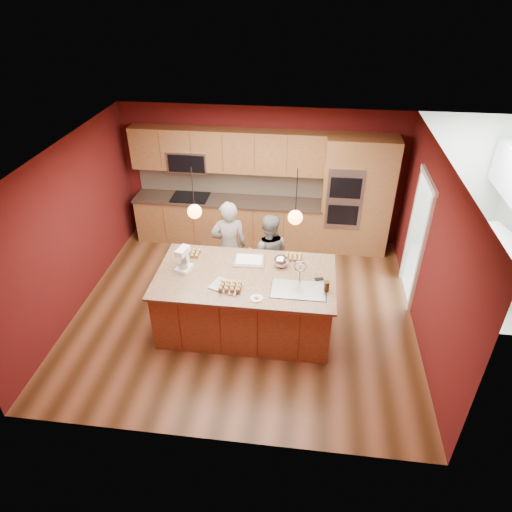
# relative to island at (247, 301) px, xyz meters

# --- Properties ---
(floor) EXTENTS (5.50, 5.50, 0.00)m
(floor) POSITION_rel_island_xyz_m (-0.10, 0.40, -0.50)
(floor) COLOR #442813
(floor) RESTS_ON ground
(ceiling) EXTENTS (5.50, 5.50, 0.00)m
(ceiling) POSITION_rel_island_xyz_m (-0.10, 0.40, 2.20)
(ceiling) COLOR silver
(ceiling) RESTS_ON ground
(wall_back) EXTENTS (5.50, 0.00, 5.50)m
(wall_back) POSITION_rel_island_xyz_m (-0.10, 2.90, 0.85)
(wall_back) COLOR #521212
(wall_back) RESTS_ON ground
(wall_front) EXTENTS (5.50, 0.00, 5.50)m
(wall_front) POSITION_rel_island_xyz_m (-0.10, -2.10, 0.85)
(wall_front) COLOR #521212
(wall_front) RESTS_ON ground
(wall_left) EXTENTS (0.00, 5.00, 5.00)m
(wall_left) POSITION_rel_island_xyz_m (-2.85, 0.40, 0.85)
(wall_left) COLOR #521212
(wall_left) RESTS_ON ground
(wall_right) EXTENTS (0.00, 5.00, 5.00)m
(wall_right) POSITION_rel_island_xyz_m (2.65, 0.40, 0.85)
(wall_right) COLOR #521212
(wall_right) RESTS_ON ground
(cabinet_run) EXTENTS (3.74, 0.64, 2.30)m
(cabinet_run) POSITION_rel_island_xyz_m (-0.78, 2.64, 0.48)
(cabinet_run) COLOR brown
(cabinet_run) RESTS_ON floor
(oven_column) EXTENTS (1.30, 0.62, 2.30)m
(oven_column) POSITION_rel_island_xyz_m (1.75, 2.59, 0.65)
(oven_column) COLOR brown
(oven_column) RESTS_ON floor
(doorway_trim) EXTENTS (0.08, 1.11, 2.20)m
(doorway_trim) POSITION_rel_island_xyz_m (2.63, 1.20, 0.55)
(doorway_trim) COLOR white
(doorway_trim) RESTS_ON wall_right
(pendant_left) EXTENTS (0.20, 0.20, 0.80)m
(pendant_left) POSITION_rel_island_xyz_m (-0.71, 0.00, 1.50)
(pendant_left) COLOR black
(pendant_left) RESTS_ON ceiling
(pendant_right) EXTENTS (0.20, 0.20, 0.80)m
(pendant_right) POSITION_rel_island_xyz_m (0.68, 0.00, 1.50)
(pendant_right) COLOR black
(pendant_right) RESTS_ON ceiling
(island) EXTENTS (2.67, 1.49, 1.36)m
(island) POSITION_rel_island_xyz_m (0.00, 0.00, 0.00)
(island) COLOR brown
(island) RESTS_ON floor
(person_left) EXTENTS (0.69, 0.54, 1.68)m
(person_left) POSITION_rel_island_xyz_m (-0.44, 1.00, 0.34)
(person_left) COLOR black
(person_left) RESTS_ON floor
(person_right) EXTENTS (0.72, 0.56, 1.47)m
(person_right) POSITION_rel_island_xyz_m (0.23, 1.00, 0.24)
(person_right) COLOR gray
(person_right) RESTS_ON floor
(stand_mixer) EXTENTS (0.26, 0.31, 0.37)m
(stand_mixer) POSITION_rel_island_xyz_m (-0.95, 0.04, 0.64)
(stand_mixer) COLOR white
(stand_mixer) RESTS_ON island
(sheet_cake) EXTENTS (0.49, 0.37, 0.05)m
(sheet_cake) POSITION_rel_island_xyz_m (-0.01, 0.37, 0.50)
(sheet_cake) COLOR silver
(sheet_cake) RESTS_ON island
(cooling_rack) EXTENTS (0.51, 0.43, 0.02)m
(cooling_rack) POSITION_rel_island_xyz_m (-0.25, -0.31, 0.49)
(cooling_rack) COLOR #9FA2A6
(cooling_rack) RESTS_ON island
(mixing_bowl) EXTENTS (0.23, 0.23, 0.20)m
(mixing_bowl) POSITION_rel_island_xyz_m (0.49, 0.31, 0.57)
(mixing_bowl) COLOR silver
(mixing_bowl) RESTS_ON island
(plate) EXTENTS (0.18, 0.18, 0.01)m
(plate) POSITION_rel_island_xyz_m (0.22, -0.54, 0.49)
(plate) COLOR white
(plate) RESTS_ON island
(tumbler) EXTENTS (0.08, 0.08, 0.16)m
(tumbler) POSITION_rel_island_xyz_m (1.18, -0.23, 0.56)
(tumbler) COLOR #391E0B
(tumbler) RESTS_ON island
(phone) EXTENTS (0.14, 0.10, 0.01)m
(phone) POSITION_rel_island_xyz_m (1.07, 0.04, 0.49)
(phone) COLOR black
(phone) RESTS_ON island
(cupcakes_left) EXTENTS (0.23, 0.23, 0.07)m
(cupcakes_left) POSITION_rel_island_xyz_m (-0.92, 0.46, 0.52)
(cupcakes_left) COLOR gold
(cupcakes_left) RESTS_ON island
(cupcakes_rack) EXTENTS (0.34, 0.25, 0.08)m
(cupcakes_rack) POSITION_rel_island_xyz_m (-0.18, -0.36, 0.54)
(cupcakes_rack) COLOR gold
(cupcakes_rack) RESTS_ON island
(cupcakes_right) EXTENTS (0.28, 0.21, 0.06)m
(cupcakes_right) POSITION_rel_island_xyz_m (0.66, 0.55, 0.51)
(cupcakes_right) COLOR gold
(cupcakes_right) RESTS_ON island
(washer) EXTENTS (0.69, 0.71, 0.97)m
(washer) POSITION_rel_island_xyz_m (4.07, 1.29, -0.02)
(washer) COLOR white
(washer) RESTS_ON floor
(dryer) EXTENTS (0.72, 0.73, 0.96)m
(dryer) POSITION_rel_island_xyz_m (4.07, 1.93, -0.02)
(dryer) COLOR white
(dryer) RESTS_ON floor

